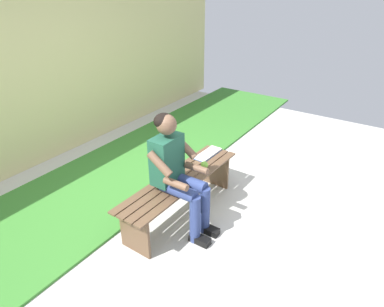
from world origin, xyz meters
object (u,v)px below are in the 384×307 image
object	(u,v)px
bench_near	(181,187)
apple	(204,165)
person_seated	(177,170)
book_open	(208,154)

from	to	relation	value
bench_near	apple	bearing A→B (deg)	162.89
bench_near	person_seated	size ratio (longest dim) A/B	1.36
bench_near	book_open	distance (m)	0.65
bench_near	person_seated	xyz separation A→B (m)	(0.20, 0.10, 0.35)
book_open	apple	bearing A→B (deg)	25.37
apple	book_open	world-z (taller)	apple
book_open	bench_near	bearing A→B (deg)	4.86
person_seated	apple	xyz separation A→B (m)	(-0.52, -0.00, -0.19)
person_seated	book_open	world-z (taller)	person_seated
person_seated	book_open	size ratio (longest dim) A/B	3.06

